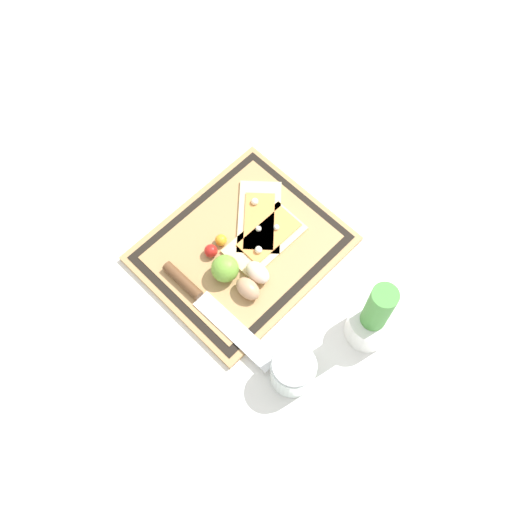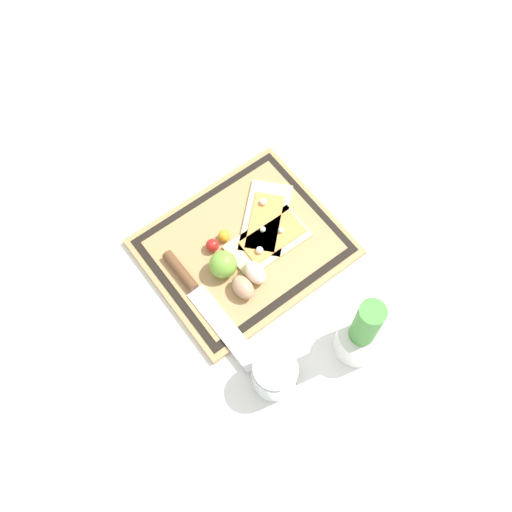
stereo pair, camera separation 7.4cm
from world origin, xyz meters
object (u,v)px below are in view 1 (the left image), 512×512
at_px(herb_pot, 372,320).
at_px(sauce_jar, 293,371).
at_px(cherry_tomato_yellow, 221,240).
at_px(pizza_slice_near, 259,218).
at_px(knife, 200,297).
at_px(egg_pink, 258,272).
at_px(lime, 225,269).
at_px(egg_brown, 248,289).
at_px(cherry_tomato_red, 211,251).
at_px(pizza_slice_far, 266,239).

bearing_deg(herb_pot, sauce_jar, -14.56).
height_order(cherry_tomato_yellow, sauce_jar, sauce_jar).
bearing_deg(pizza_slice_near, knife, 11.61).
xyz_separation_m(egg_pink, lime, (0.04, -0.05, 0.01)).
xyz_separation_m(egg_brown, egg_pink, (-0.04, -0.01, 0.00)).
xyz_separation_m(lime, cherry_tomato_red, (-0.01, -0.06, -0.01)).
bearing_deg(herb_pot, cherry_tomato_yellow, -78.16).
xyz_separation_m(pizza_slice_far, cherry_tomato_red, (0.11, -0.06, 0.01)).
distance_m(egg_brown, lime, 0.06).
bearing_deg(egg_brown, pizza_slice_near, -143.02).
distance_m(egg_brown, cherry_tomato_red, 0.12).
height_order(pizza_slice_far, herb_pot, herb_pot).
height_order(egg_brown, herb_pot, herb_pot).
bearing_deg(pizza_slice_near, egg_pink, 43.09).
distance_m(egg_brown, sauce_jar, 0.19).
relative_size(pizza_slice_far, knife, 0.57).
bearing_deg(pizza_slice_far, sauce_jar, 54.29).
bearing_deg(sauce_jar, herb_pot, 165.44).
bearing_deg(sauce_jar, egg_brown, -108.36).
height_order(pizza_slice_far, cherry_tomato_red, cherry_tomato_red).
bearing_deg(knife, lime, -178.30).
bearing_deg(herb_pot, cherry_tomato_red, -72.87).
distance_m(pizza_slice_near, pizza_slice_far, 0.05).
xyz_separation_m(knife, cherry_tomato_red, (-0.09, -0.06, 0.01)).
bearing_deg(egg_brown, pizza_slice_far, -152.54).
distance_m(pizza_slice_far, cherry_tomato_red, 0.12).
height_order(cherry_tomato_red, sauce_jar, sauce_jar).
height_order(egg_pink, lime, lime).
bearing_deg(lime, cherry_tomato_yellow, -126.90).
height_order(egg_brown, sauce_jar, sauce_jar).
xyz_separation_m(pizza_slice_near, lime, (0.14, 0.04, 0.02)).
height_order(cherry_tomato_yellow, herb_pot, herb_pot).
distance_m(cherry_tomato_red, sauce_jar, 0.31).
distance_m(pizza_slice_near, egg_brown, 0.17).
distance_m(pizza_slice_near, cherry_tomato_yellow, 0.10).
height_order(pizza_slice_near, egg_pink, egg_pink).
bearing_deg(knife, sauce_jar, 94.44).
xyz_separation_m(pizza_slice_near, cherry_tomato_yellow, (0.10, -0.02, 0.01)).
height_order(pizza_slice_near, pizza_slice_far, same).
bearing_deg(cherry_tomato_red, lime, 78.39).
bearing_deg(cherry_tomato_yellow, pizza_slice_near, 170.40).
height_order(pizza_slice_far, cherry_tomato_yellow, cherry_tomato_yellow).
distance_m(egg_pink, lime, 0.07).
distance_m(pizza_slice_near, cherry_tomato_red, 0.13).
height_order(lime, sauce_jar, sauce_jar).
relative_size(pizza_slice_near, cherry_tomato_red, 6.81).
height_order(pizza_slice_near, knife, pizza_slice_near).
height_order(pizza_slice_far, egg_brown, egg_brown).
distance_m(knife, lime, 0.08).
relative_size(lime, cherry_tomato_yellow, 2.27).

